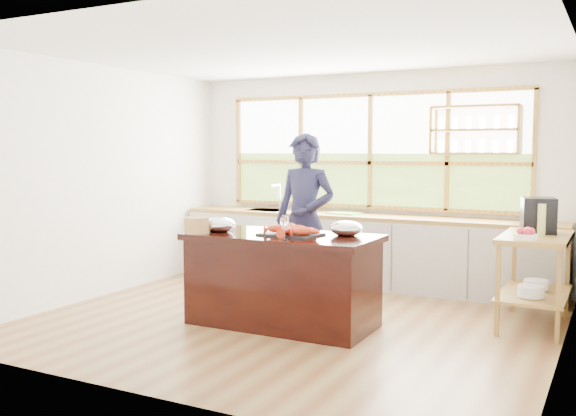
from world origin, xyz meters
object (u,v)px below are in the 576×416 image
Objects in this scene: cook at (305,221)px; wicker_basket at (197,225)px; espresso_machine at (538,215)px; island at (283,279)px.

cook reaches higher than wicker_basket.
island is at bearing -163.91° from espresso_machine.
wicker_basket is at bearing -119.25° from cook.
cook is 2.37m from espresso_machine.
cook is 7.67× the size of wicker_basket.
island is at bearing 22.34° from wicker_basket.
island is 5.28× the size of espresso_machine.
espresso_machine is (2.32, 0.49, 0.13)m from cook.
espresso_machine is at bearing 27.78° from wicker_basket.
cook reaches higher than espresso_machine.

